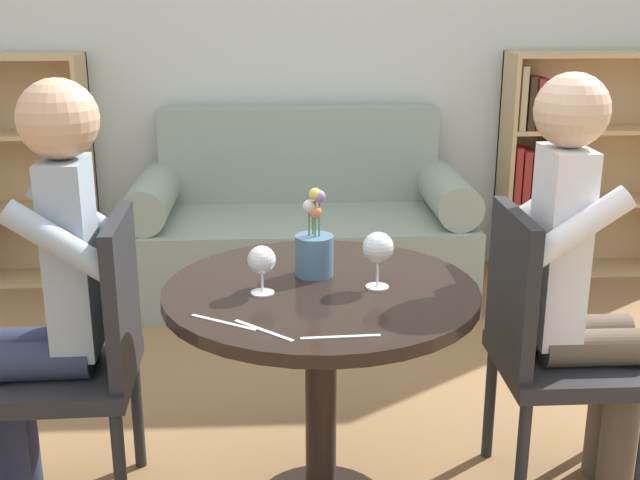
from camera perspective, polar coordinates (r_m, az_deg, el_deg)
back_wall at (r=4.37m, az=-1.64°, el=15.31°), size 5.20×0.05×2.70m
round_table at (r=2.27m, az=0.07°, el=-7.09°), size 0.87×0.87×0.72m
couch at (r=4.12m, az=-1.36°, el=0.51°), size 1.69×0.80×0.92m
bookshelf_right at (r=4.59m, az=17.14°, el=4.83°), size 0.97×0.28×1.20m
chair_left at (r=2.44m, az=-16.34°, el=-7.70°), size 0.43×0.43×0.90m
chair_right at (r=2.51m, az=15.79°, el=-7.01°), size 0.42×0.42×0.90m
person_left at (r=2.39m, az=-18.75°, el=-3.26°), size 0.42×0.35×1.28m
person_right at (r=2.46m, az=18.05°, el=-2.71°), size 0.42×0.34×1.29m
wine_glass_left at (r=2.14m, az=-4.17°, el=-1.55°), size 0.08×0.08×0.13m
wine_glass_right at (r=2.17m, az=4.15°, el=-0.67°), size 0.09×0.09×0.16m
flower_vase at (r=2.27m, az=-0.41°, el=-0.56°), size 0.11×0.11×0.26m
knife_left_setting at (r=1.93m, az=-4.05°, el=-6.43°), size 0.15×0.14×0.00m
fork_left_setting at (r=1.99m, az=-6.89°, el=-5.83°), size 0.17×0.11×0.00m
knife_right_setting at (r=1.89m, az=1.48°, el=-6.90°), size 0.19×0.02×0.00m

